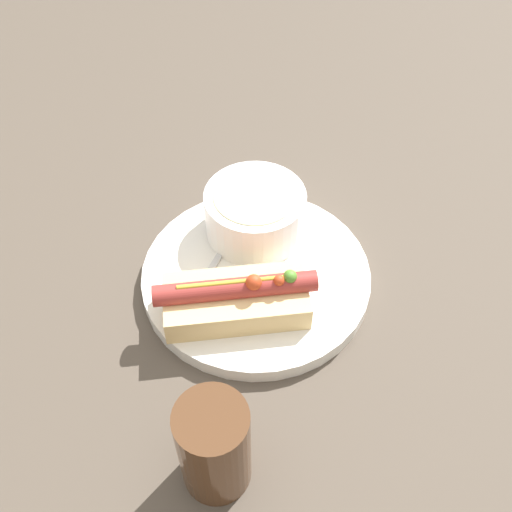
% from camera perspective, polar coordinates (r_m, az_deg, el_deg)
% --- Properties ---
extents(ground_plane, '(4.00, 4.00, 0.00)m').
position_cam_1_polar(ground_plane, '(0.71, 0.00, -2.46)').
color(ground_plane, '#4C4238').
extents(dinner_plate, '(0.27, 0.27, 0.02)m').
position_cam_1_polar(dinner_plate, '(0.70, 0.00, -1.97)').
color(dinner_plate, white).
rests_on(dinner_plate, ground_plane).
extents(hot_dog, '(0.17, 0.12, 0.06)m').
position_cam_1_polar(hot_dog, '(0.65, -1.86, -4.01)').
color(hot_dog, '#E5C17F').
rests_on(hot_dog, dinner_plate).
extents(soup_bowl, '(0.12, 0.12, 0.06)m').
position_cam_1_polar(soup_bowl, '(0.71, -0.09, 4.30)').
color(soup_bowl, white).
rests_on(soup_bowl, dinner_plate).
extents(spoon, '(0.04, 0.17, 0.01)m').
position_cam_1_polar(spoon, '(0.71, -3.29, 0.50)').
color(spoon, '#B7B7BC').
rests_on(spoon, dinner_plate).
extents(drinking_glass, '(0.06, 0.06, 0.12)m').
position_cam_1_polar(drinking_glass, '(0.55, -4.00, -17.69)').
color(drinking_glass, '#4C2D19').
rests_on(drinking_glass, ground_plane).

